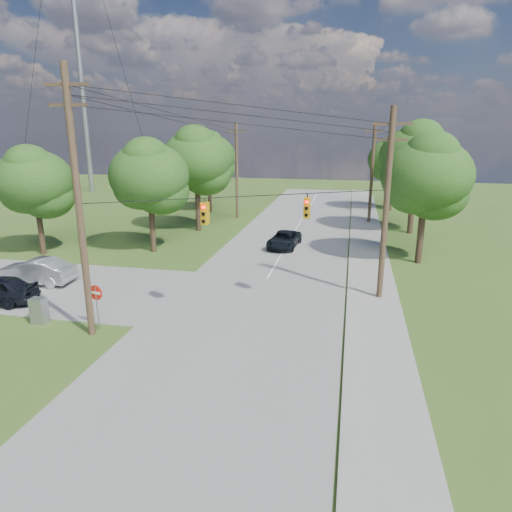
% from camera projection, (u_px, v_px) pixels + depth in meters
% --- Properties ---
extents(ground, '(140.00, 140.00, 0.00)m').
position_uv_depth(ground, '(181.00, 347.00, 20.25)').
color(ground, '#395C1E').
rests_on(ground, ground).
extents(main_road, '(10.00, 100.00, 0.03)m').
position_uv_depth(main_road, '(250.00, 308.00, 24.56)').
color(main_road, gray).
rests_on(main_road, ground).
extents(sidewalk_east, '(2.60, 100.00, 0.12)m').
position_uv_depth(sidewalk_east, '(378.00, 318.00, 23.22)').
color(sidewalk_east, gray).
rests_on(sidewalk_east, ground).
extents(pole_sw, '(2.00, 0.32, 12.00)m').
position_uv_depth(pole_sw, '(78.00, 203.00, 19.86)').
color(pole_sw, brown).
rests_on(pole_sw, ground).
extents(pole_ne, '(2.00, 0.32, 10.50)m').
position_uv_depth(pole_ne, '(386.00, 203.00, 24.55)').
color(pole_ne, brown).
rests_on(pole_ne, ground).
extents(pole_north_e, '(2.00, 0.32, 10.00)m').
position_uv_depth(pole_north_e, '(372.00, 172.00, 45.36)').
color(pole_north_e, brown).
rests_on(pole_north_e, ground).
extents(pole_north_w, '(2.00, 0.32, 10.00)m').
position_uv_depth(pole_north_w, '(237.00, 170.00, 48.12)').
color(pole_north_w, brown).
rests_on(pole_north_w, ground).
extents(power_lines, '(13.93, 29.62, 4.93)m').
position_uv_depth(power_lines, '(264.00, 132.00, 28.35)').
color(power_lines, black).
rests_on(power_lines, ground).
extents(traffic_signals, '(4.91, 3.27, 1.05)m').
position_uv_depth(traffic_signals, '(258.00, 210.00, 22.43)').
color(traffic_signals, '#C6900B').
rests_on(traffic_signals, ground).
extents(radio_mast, '(0.70, 0.70, 45.00)m').
position_uv_depth(radio_mast, '(77.00, 31.00, 63.84)').
color(radio_mast, gray).
rests_on(radio_mast, ground).
extents(tree_w_near, '(6.00, 6.00, 8.40)m').
position_uv_depth(tree_w_near, '(149.00, 176.00, 34.37)').
color(tree_w_near, '#473123').
rests_on(tree_w_near, ground).
extents(tree_w_mid, '(6.40, 6.40, 9.22)m').
position_uv_depth(tree_w_mid, '(196.00, 160.00, 41.53)').
color(tree_w_mid, '#473123').
rests_on(tree_w_mid, ground).
extents(tree_w_far, '(6.00, 6.00, 8.73)m').
position_uv_depth(tree_w_far, '(209.00, 157.00, 51.43)').
color(tree_w_far, '#473123').
rests_on(tree_w_far, ground).
extents(tree_e_near, '(6.20, 6.20, 8.81)m').
position_uv_depth(tree_e_near, '(427.00, 175.00, 31.26)').
color(tree_e_near, '#473123').
rests_on(tree_e_near, ground).
extents(tree_e_mid, '(6.60, 6.60, 9.64)m').
position_uv_depth(tree_e_mid, '(417.00, 157.00, 40.40)').
color(tree_e_mid, '#473123').
rests_on(tree_e_mid, ground).
extents(tree_e_far, '(5.80, 5.80, 8.32)m').
position_uv_depth(tree_e_far, '(393.00, 159.00, 52.17)').
color(tree_e_far, '#473123').
rests_on(tree_e_far, ground).
extents(tree_cross_n, '(5.60, 5.60, 7.91)m').
position_uv_depth(tree_cross_n, '(34.00, 181.00, 33.69)').
color(tree_cross_n, '#473123').
rests_on(tree_cross_n, ground).
extents(car_cross_silver, '(4.91, 1.91, 1.59)m').
position_uv_depth(car_cross_silver, '(35.00, 271.00, 28.23)').
color(car_cross_silver, '#A7A9AE').
rests_on(car_cross_silver, cross_road).
extents(car_main_north, '(2.52, 4.79, 1.28)m').
position_uv_depth(car_main_north, '(284.00, 240.00, 36.95)').
color(car_main_north, black).
rests_on(car_main_north, main_road).
extents(control_cabinet, '(0.76, 0.56, 1.32)m').
position_uv_depth(control_cabinet, '(39.00, 311.00, 22.57)').
color(control_cabinet, gray).
rests_on(control_cabinet, ground).
extents(do_not_enter_sign, '(0.74, 0.16, 2.23)m').
position_uv_depth(do_not_enter_sign, '(96.00, 297.00, 21.66)').
color(do_not_enter_sign, gray).
rests_on(do_not_enter_sign, ground).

